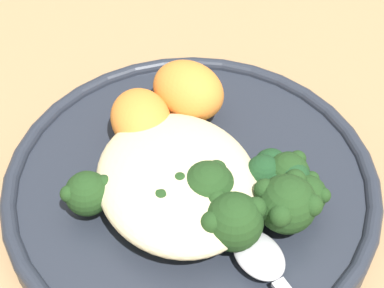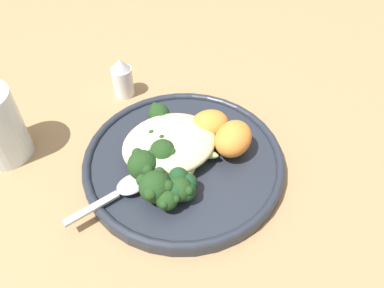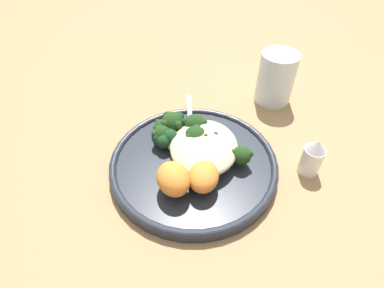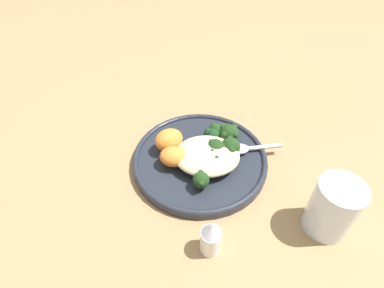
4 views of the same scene
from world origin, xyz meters
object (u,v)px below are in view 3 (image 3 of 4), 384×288
spoon (190,120)px  salt_shaker (312,157)px  broccoli_stalk_7 (167,140)px  sweet_potato_chunk_0 (173,179)px  broccoli_stalk_0 (225,158)px  broccoli_stalk_1 (214,148)px  water_glass (276,78)px  plate (194,163)px  broccoli_stalk_3 (197,140)px  broccoli_stalk_4 (193,132)px  broccoli_stalk_2 (206,147)px  sweet_potato_chunk_1 (204,177)px  kale_tuft (165,136)px  quinoa_mound (204,148)px  broccoli_stalk_5 (174,127)px  broccoli_stalk_6 (167,136)px

spoon → salt_shaker: (0.08, 0.20, 0.01)m
broccoli_stalk_7 → sweet_potato_chunk_0: sweet_potato_chunk_0 is taller
broccoli_stalk_0 → broccoli_stalk_1: (-0.02, -0.02, -0.00)m
water_glass → broccoli_stalk_1: bearing=-29.9°
plate → broccoli_stalk_3: (-0.03, 0.00, 0.03)m
broccoli_stalk_4 → salt_shaker: 0.20m
broccoli_stalk_4 → water_glass: bearing=-39.5°
sweet_potato_chunk_0 → salt_shaker: 0.23m
broccoli_stalk_0 → broccoli_stalk_2: 0.04m
sweet_potato_chunk_1 → spoon: sweet_potato_chunk_1 is taller
broccoli_stalk_1 → kale_tuft: 0.09m
broccoli_stalk_2 → salt_shaker: 0.17m
plate → broccoli_stalk_1: broccoli_stalk_1 is taller
plate → broccoli_stalk_2: 0.03m
plate → broccoli_stalk_4: size_ratio=2.29×
quinoa_mound → sweet_potato_chunk_0: size_ratio=2.19×
kale_tuft → broccoli_stalk_7: bearing=30.3°
broccoli_stalk_1 → plate: bearing=168.9°
quinoa_mound → broccoli_stalk_3: broccoli_stalk_3 is taller
broccoli_stalk_2 → sweet_potato_chunk_0: bearing=-165.6°
spoon → plate: bearing=-178.0°
broccoli_stalk_2 → broccoli_stalk_3: bearing=103.0°
broccoli_stalk_4 → sweet_potato_chunk_0: (0.11, -0.02, 0.01)m
broccoli_stalk_5 → sweet_potato_chunk_1: size_ratio=2.03×
sweet_potato_chunk_1 → salt_shaker: size_ratio=0.81×
broccoli_stalk_2 → broccoli_stalk_7: size_ratio=0.97×
broccoli_stalk_3 → broccoli_stalk_4: (-0.02, -0.01, -0.00)m
broccoli_stalk_1 → salt_shaker: size_ratio=1.36×
broccoli_stalk_5 → broccoli_stalk_6: 0.02m
kale_tuft → water_glass: bearing=132.2°
plate → broccoli_stalk_0: broccoli_stalk_0 is taller
broccoli_stalk_1 → kale_tuft: size_ratio=2.06×
sweet_potato_chunk_1 → broccoli_stalk_3: bearing=-167.0°
quinoa_mound → broccoli_stalk_0: 0.04m
plate → broccoli_stalk_7: size_ratio=2.94×
broccoli_stalk_3 → water_glass: 0.24m
broccoli_stalk_1 → water_glass: (-0.20, 0.11, 0.02)m
broccoli_stalk_6 → broccoli_stalk_7: broccoli_stalk_7 is taller
broccoli_stalk_7 → salt_shaker: 0.24m
plate → sweet_potato_chunk_1: bearing=20.8°
broccoli_stalk_3 → broccoli_stalk_6: size_ratio=0.99×
broccoli_stalk_5 → broccoli_stalk_3: bearing=-147.4°
quinoa_mound → spoon: (-0.08, -0.03, -0.01)m
broccoli_stalk_7 → sweet_potato_chunk_0: bearing=152.0°
broccoli_stalk_0 → sweet_potato_chunk_0: size_ratio=2.10×
kale_tuft → quinoa_mound: bearing=70.6°
broccoli_stalk_6 → water_glass: water_glass is taller
broccoli_stalk_0 → spoon: broccoli_stalk_0 is taller
salt_shaker → sweet_potato_chunk_1: bearing=-68.7°
broccoli_stalk_3 → broccoli_stalk_7: size_ratio=1.00×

